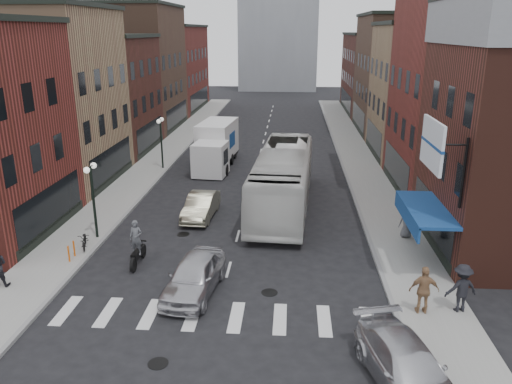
% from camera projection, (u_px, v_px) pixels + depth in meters
% --- Properties ---
extents(ground, '(160.00, 160.00, 0.00)m').
position_uv_depth(ground, '(226.00, 280.00, 22.25)').
color(ground, black).
rests_on(ground, ground).
extents(sidewalk_left, '(3.00, 74.00, 0.15)m').
position_uv_depth(sidewalk_left, '(162.00, 156.00, 43.68)').
color(sidewalk_left, gray).
rests_on(sidewalk_left, ground).
extents(sidewalk_right, '(3.00, 74.00, 0.15)m').
position_uv_depth(sidewalk_right, '(358.00, 160.00, 42.51)').
color(sidewalk_right, gray).
rests_on(sidewalk_right, ground).
extents(curb_left, '(0.20, 74.00, 0.16)m').
position_uv_depth(curb_left, '(179.00, 157.00, 43.60)').
color(curb_left, gray).
rests_on(curb_left, ground).
extents(curb_right, '(0.20, 74.00, 0.16)m').
position_uv_depth(curb_right, '(340.00, 160.00, 42.64)').
color(curb_right, gray).
rests_on(curb_right, ground).
extents(crosswalk_stripes, '(12.00, 2.20, 0.01)m').
position_uv_depth(crosswalk_stripes, '(216.00, 316.00, 19.41)').
color(crosswalk_stripes, silver).
rests_on(crosswalk_stripes, ground).
extents(bldg_left_mid_a, '(10.30, 10.20, 12.30)m').
position_uv_depth(bldg_left_mid_a, '(36.00, 97.00, 34.65)').
color(bldg_left_mid_a, '#9D7657').
rests_on(bldg_left_mid_a, ground).
extents(bldg_left_mid_b, '(10.30, 10.20, 10.30)m').
position_uv_depth(bldg_left_mid_b, '(93.00, 94.00, 44.45)').
color(bldg_left_mid_b, '#49231A').
rests_on(bldg_left_mid_b, ground).
extents(bldg_left_far_a, '(10.30, 12.20, 13.30)m').
position_uv_depth(bldg_left_far_a, '(130.00, 68.00, 54.41)').
color(bldg_left_far_a, brown).
rests_on(bldg_left_far_a, ground).
extents(bldg_left_far_b, '(10.30, 16.20, 11.30)m').
position_uv_depth(bldg_left_far_b, '(162.00, 68.00, 68.00)').
color(bldg_left_far_b, maroon).
rests_on(bldg_left_far_b, ground).
extents(bldg_right_mid_a, '(10.30, 10.20, 14.30)m').
position_uv_depth(bldg_right_mid_a, '(481.00, 86.00, 32.29)').
color(bldg_right_mid_a, maroon).
rests_on(bldg_right_mid_a, ground).
extents(bldg_right_mid_b, '(10.30, 10.20, 11.30)m').
position_uv_depth(bldg_right_mid_b, '(437.00, 91.00, 42.24)').
color(bldg_right_mid_b, '#9D7657').
rests_on(bldg_right_mid_b, ground).
extents(bldg_right_far_a, '(10.30, 12.20, 12.30)m').
position_uv_depth(bldg_right_far_a, '(409.00, 74.00, 52.51)').
color(bldg_right_far_a, brown).
rests_on(bldg_right_far_a, ground).
extents(bldg_right_far_b, '(10.30, 16.20, 10.30)m').
position_uv_depth(bldg_right_far_b, '(385.00, 73.00, 66.10)').
color(bldg_right_far_b, '#49231A').
rests_on(bldg_right_far_b, ground).
extents(awning_blue, '(1.80, 5.00, 0.78)m').
position_uv_depth(awning_blue, '(422.00, 210.00, 23.20)').
color(awning_blue, navy).
rests_on(awning_blue, ground).
extents(billboard_sign, '(1.52, 3.00, 3.70)m').
position_uv_depth(billboard_sign, '(434.00, 146.00, 20.24)').
color(billboard_sign, black).
rests_on(billboard_sign, ground).
extents(streetlamp_near, '(0.32, 1.22, 4.11)m').
position_uv_depth(streetlamp_near, '(92.00, 187.00, 25.65)').
color(streetlamp_near, black).
rests_on(streetlamp_near, ground).
extents(streetlamp_far, '(0.32, 1.22, 4.11)m').
position_uv_depth(streetlamp_far, '(161.00, 134.00, 38.93)').
color(streetlamp_far, black).
rests_on(streetlamp_far, ground).
extents(bike_rack, '(0.08, 0.68, 0.80)m').
position_uv_depth(bike_rack, '(71.00, 251.00, 23.84)').
color(bike_rack, '#D8590C').
rests_on(bike_rack, sidewalk_left).
extents(box_truck, '(2.97, 8.27, 3.52)m').
position_uv_depth(box_truck, '(216.00, 146.00, 40.06)').
color(box_truck, silver).
rests_on(box_truck, ground).
extents(motorcycle_rider, '(0.64, 2.21, 2.25)m').
position_uv_depth(motorcycle_rider, '(137.00, 244.00, 23.37)').
color(motorcycle_rider, black).
rests_on(motorcycle_rider, ground).
extents(transit_bus, '(3.95, 13.47, 3.71)m').
position_uv_depth(transit_bus, '(283.00, 179.00, 30.88)').
color(transit_bus, silver).
rests_on(transit_bus, ground).
extents(sedan_left_near, '(2.43, 4.85, 1.58)m').
position_uv_depth(sedan_left_near, '(194.00, 276.00, 20.94)').
color(sedan_left_near, silver).
rests_on(sedan_left_near, ground).
extents(sedan_left_far, '(1.76, 4.40, 1.42)m').
position_uv_depth(sedan_left_far, '(201.00, 206.00, 29.47)').
color(sedan_left_far, '#A8A488').
rests_on(sedan_left_far, ground).
extents(curb_car, '(3.22, 5.36, 1.45)m').
position_uv_depth(curb_car, '(407.00, 367.00, 15.35)').
color(curb_car, silver).
rests_on(curb_car, ground).
extents(parked_bicycle, '(1.03, 1.65, 0.82)m').
position_uv_depth(parked_bicycle, '(85.00, 240.00, 25.09)').
color(parked_bicycle, black).
rests_on(parked_bicycle, sidewalk_left).
extents(ped_right_a, '(1.37, 0.89, 1.96)m').
position_uv_depth(ped_right_a, '(462.00, 288.00, 19.26)').
color(ped_right_a, black).
rests_on(ped_right_a, sidewalk_right).
extents(ped_right_b, '(1.14, 0.58, 1.95)m').
position_uv_depth(ped_right_b, '(424.00, 290.00, 19.12)').
color(ped_right_b, '#966F4C').
rests_on(ped_right_b, sidewalk_right).
extents(ped_right_c, '(0.78, 0.52, 1.56)m').
position_uv_depth(ped_right_c, '(406.00, 223.00, 26.26)').
color(ped_right_c, '#53555A').
rests_on(ped_right_c, sidewalk_right).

